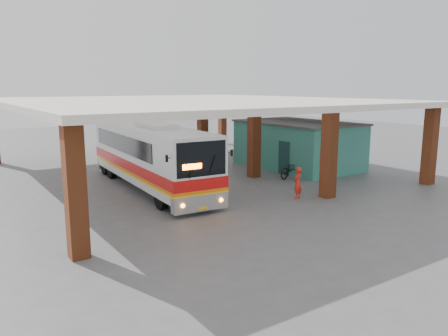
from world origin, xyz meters
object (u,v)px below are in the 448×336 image
object	(u,v)px
coach_bus	(150,155)
pedestrian	(298,183)
red_chair	(252,161)
motorcycle	(291,168)

from	to	relation	value
coach_bus	pedestrian	bearing A→B (deg)	-46.99
pedestrian	red_chair	size ratio (longest dim) A/B	1.85
pedestrian	red_chair	world-z (taller)	pedestrian
motorcycle	pedestrian	world-z (taller)	pedestrian
motorcycle	red_chair	bearing A→B (deg)	-19.97
motorcycle	red_chair	size ratio (longest dim) A/B	2.58
coach_bus	pedestrian	xyz separation A→B (m)	(5.06, -6.13, -1.00)
motorcycle	red_chair	world-z (taller)	motorcycle
pedestrian	coach_bus	bearing A→B (deg)	-71.98
coach_bus	red_chair	size ratio (longest dim) A/B	14.71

